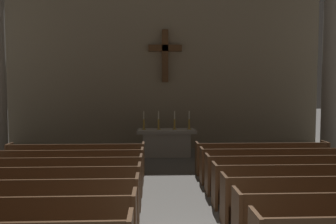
{
  "coord_description": "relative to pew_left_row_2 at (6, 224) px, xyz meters",
  "views": [
    {
      "loc": [
        -0.5,
        -4.21,
        2.5
      ],
      "look_at": [
        0.0,
        7.32,
        1.75
      ],
      "focal_mm": 36.69,
      "sensor_mm": 36.0,
      "label": 1
    }
  ],
  "objects": [
    {
      "name": "pew_right_row_5",
      "position": [
        5.44,
        2.89,
        0.0
      ],
      "size": [
        3.92,
        0.5,
        0.95
      ],
      "color": "brown",
      "rests_on": "ground"
    },
    {
      "name": "pew_right_row_4",
      "position": [
        5.44,
        1.93,
        0.0
      ],
      "size": [
        3.92,
        0.5,
        0.95
      ],
      "color": "brown",
      "rests_on": "ground"
    },
    {
      "name": "pew_left_row_2",
      "position": [
        0.0,
        0.0,
        0.0
      ],
      "size": [
        3.92,
        0.5,
        0.95
      ],
      "color": "brown",
      "rests_on": "ground"
    },
    {
      "name": "column_right_second",
      "position": [
        8.64,
        6.84,
        2.53
      ],
      "size": [
        1.14,
        1.14,
        6.18
      ],
      "color": "#9E998E",
      "rests_on": "ground"
    },
    {
      "name": "candlestick_inner_right",
      "position": [
        3.02,
        7.65,
        0.75
      ],
      "size": [
        0.16,
        0.16,
        0.69
      ],
      "color": "#B79338",
      "rests_on": "altar"
    },
    {
      "name": "candlestick_outer_right",
      "position": [
        3.57,
        7.65,
        0.75
      ],
      "size": [
        0.16,
        0.16,
        0.69
      ],
      "color": "#B79338",
      "rests_on": "altar"
    },
    {
      "name": "candlestick_outer_left",
      "position": [
        1.87,
        7.65,
        0.75
      ],
      "size": [
        0.16,
        0.16,
        0.69
      ],
      "color": "#B79338",
      "rests_on": "altar"
    },
    {
      "name": "pew_right_row_3",
      "position": [
        5.44,
        0.96,
        0.0
      ],
      "size": [
        3.92,
        0.5,
        0.95
      ],
      "color": "brown",
      "rests_on": "ground"
    },
    {
      "name": "pew_left_row_6",
      "position": [
        0.0,
        3.85,
        0.0
      ],
      "size": [
        3.92,
        0.5,
        0.95
      ],
      "color": "brown",
      "rests_on": "ground"
    },
    {
      "name": "pew_left_row_5",
      "position": [
        0.0,
        2.89,
        0.0
      ],
      "size": [
        3.92,
        0.5,
        0.95
      ],
      "color": "brown",
      "rests_on": "ground"
    },
    {
      "name": "pew_left_row_7",
      "position": [
        0.0,
        4.82,
        0.0
      ],
      "size": [
        3.92,
        0.5,
        0.95
      ],
      "color": "brown",
      "rests_on": "ground"
    },
    {
      "name": "pew_left_row_3",
      "position": [
        0.0,
        0.96,
        0.0
      ],
      "size": [
        3.92,
        0.5,
        0.95
      ],
      "color": "brown",
      "rests_on": "ground"
    },
    {
      "name": "pew_right_row_6",
      "position": [
        5.44,
        3.85,
        0.0
      ],
      "size": [
        3.92,
        0.5,
        0.95
      ],
      "color": "brown",
      "rests_on": "ground"
    },
    {
      "name": "altar",
      "position": [
        2.72,
        7.65,
        0.06
      ],
      "size": [
        2.2,
        0.9,
        1.01
      ],
      "color": "#A8A399",
      "rests_on": "ground"
    },
    {
      "name": "pew_right_row_7",
      "position": [
        5.44,
        4.82,
        0.0
      ],
      "size": [
        3.92,
        0.5,
        0.95
      ],
      "color": "brown",
      "rests_on": "ground"
    },
    {
      "name": "pew_left_row_4",
      "position": [
        0.0,
        1.93,
        0.0
      ],
      "size": [
        3.92,
        0.5,
        0.95
      ],
      "color": "brown",
      "rests_on": "ground"
    },
    {
      "name": "apse_with_cross",
      "position": [
        2.72,
        9.43,
        3.06
      ],
      "size": [
        13.05,
        0.51,
        7.07
      ],
      "color": "gray",
      "rests_on": "ground"
    },
    {
      "name": "candlestick_inner_left",
      "position": [
        2.42,
        7.65,
        0.75
      ],
      "size": [
        0.16,
        0.16,
        0.69
      ],
      "color": "#B79338",
      "rests_on": "altar"
    }
  ]
}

